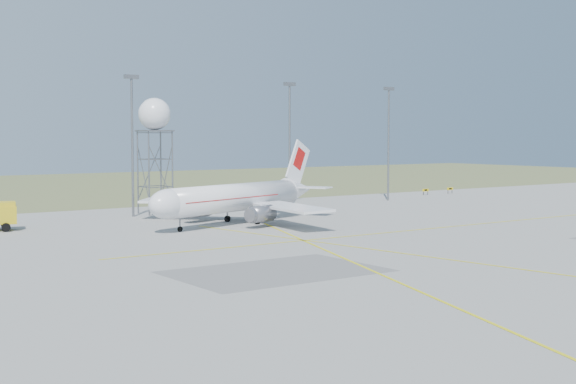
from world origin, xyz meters
TOP-DOWN VIEW (x-y plane):
  - ground at (0.00, 0.00)m, footprint 400.00×400.00m
  - grass_strip at (0.00, 140.00)m, footprint 400.00×120.00m
  - mast_b at (-10.00, 66.00)m, footprint 2.20×0.50m
  - mast_c at (18.00, 66.00)m, footprint 2.20×0.50m
  - mast_d at (40.00, 66.00)m, footprint 2.20×0.50m
  - taxi_sign_near at (55.60, 72.00)m, footprint 1.60×0.17m
  - taxi_sign_far at (62.60, 72.00)m, footprint 1.60×0.17m
  - airliner_main at (-2.97, 48.99)m, footprint 32.13×30.31m
  - radar_tower at (-5.62, 67.67)m, footprint 4.80×4.80m

SIDE VIEW (x-z plane):
  - ground at x=0.00m, z-range 0.00..0.00m
  - grass_strip at x=0.00m, z-range 0.00..0.03m
  - taxi_sign_near at x=55.60m, z-range 0.29..1.49m
  - taxi_sign_far at x=62.60m, z-range 0.29..1.49m
  - airliner_main at x=-2.97m, z-range -2.17..9.02m
  - radar_tower at x=-5.62m, z-range 1.06..18.43m
  - mast_b at x=-10.00m, z-range 1.82..22.32m
  - mast_c at x=18.00m, z-range 1.82..22.32m
  - mast_d at x=40.00m, z-range 1.82..22.32m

